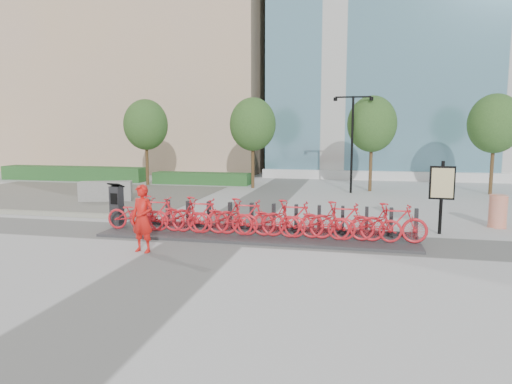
% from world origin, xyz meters
% --- Properties ---
extents(ground, '(120.00, 120.00, 0.00)m').
position_xyz_m(ground, '(0.00, 0.00, 0.00)').
color(ground, beige).
extents(glass_building, '(32.00, 16.00, 24.00)m').
position_xyz_m(glass_building, '(14.00, 26.00, 12.00)').
color(glass_building, '#44737E').
rests_on(glass_building, ground).
extents(gravel_patch, '(14.00, 14.00, 0.00)m').
position_xyz_m(gravel_patch, '(-10.00, 7.00, 0.01)').
color(gravel_patch, '#54534F').
rests_on(gravel_patch, ground).
extents(hedge_a, '(10.00, 1.40, 0.90)m').
position_xyz_m(hedge_a, '(-14.00, 13.50, 0.45)').
color(hedge_a, '#225725').
rests_on(hedge_a, ground).
extents(hedge_b, '(6.00, 1.20, 0.70)m').
position_xyz_m(hedge_b, '(-5.00, 13.20, 0.35)').
color(hedge_b, '#225725').
rests_on(hedge_b, ground).
extents(tree_0, '(2.60, 2.60, 5.10)m').
position_xyz_m(tree_0, '(-8.00, 12.00, 3.59)').
color(tree_0, brown).
rests_on(tree_0, ground).
extents(tree_1, '(2.60, 2.60, 5.10)m').
position_xyz_m(tree_1, '(-1.50, 12.00, 3.59)').
color(tree_1, brown).
rests_on(tree_1, ground).
extents(tree_2, '(2.60, 2.60, 5.10)m').
position_xyz_m(tree_2, '(5.00, 12.00, 3.59)').
color(tree_2, brown).
rests_on(tree_2, ground).
extents(tree_3, '(2.60, 2.60, 5.10)m').
position_xyz_m(tree_3, '(11.00, 12.00, 3.59)').
color(tree_3, brown).
rests_on(tree_3, ground).
extents(streetlamp, '(2.00, 0.20, 5.00)m').
position_xyz_m(streetlamp, '(4.00, 11.00, 3.13)').
color(streetlamp, black).
rests_on(streetlamp, ground).
extents(dock_pad, '(9.60, 2.40, 0.08)m').
position_xyz_m(dock_pad, '(1.30, 0.30, 0.04)').
color(dock_pad, '#39393B').
rests_on(dock_pad, ground).
extents(dock_rail_posts, '(8.74, 0.50, 0.85)m').
position_xyz_m(dock_rail_posts, '(1.72, 0.77, 0.51)').
color(dock_rail_posts, '#262629').
rests_on(dock_rail_posts, dock_pad).
extents(bike_0, '(1.94, 0.68, 1.02)m').
position_xyz_m(bike_0, '(-2.60, -0.05, 0.59)').
color(bike_0, red).
rests_on(bike_0, dock_pad).
extents(bike_1, '(1.88, 0.53, 1.13)m').
position_xyz_m(bike_1, '(-1.88, -0.05, 0.64)').
color(bike_1, red).
rests_on(bike_1, dock_pad).
extents(bike_2, '(1.94, 0.68, 1.02)m').
position_xyz_m(bike_2, '(-1.16, -0.05, 0.59)').
color(bike_2, red).
rests_on(bike_2, dock_pad).
extents(bike_3, '(1.88, 0.53, 1.13)m').
position_xyz_m(bike_3, '(-0.44, -0.05, 0.64)').
color(bike_3, red).
rests_on(bike_3, dock_pad).
extents(bike_4, '(1.94, 0.68, 1.02)m').
position_xyz_m(bike_4, '(0.28, -0.05, 0.59)').
color(bike_4, red).
rests_on(bike_4, dock_pad).
extents(bike_5, '(1.88, 0.53, 1.13)m').
position_xyz_m(bike_5, '(1.00, -0.05, 0.64)').
color(bike_5, red).
rests_on(bike_5, dock_pad).
extents(bike_6, '(1.94, 0.68, 1.02)m').
position_xyz_m(bike_6, '(1.72, -0.05, 0.59)').
color(bike_6, red).
rests_on(bike_6, dock_pad).
extents(bike_7, '(1.88, 0.53, 1.13)m').
position_xyz_m(bike_7, '(2.44, -0.05, 0.64)').
color(bike_7, red).
rests_on(bike_7, dock_pad).
extents(bike_8, '(1.94, 0.68, 1.02)m').
position_xyz_m(bike_8, '(3.16, -0.05, 0.59)').
color(bike_8, red).
rests_on(bike_8, dock_pad).
extents(bike_9, '(1.88, 0.53, 1.13)m').
position_xyz_m(bike_9, '(3.88, -0.05, 0.64)').
color(bike_9, red).
rests_on(bike_9, dock_pad).
extents(bike_10, '(1.94, 0.68, 1.02)m').
position_xyz_m(bike_10, '(4.60, -0.05, 0.59)').
color(bike_10, red).
rests_on(bike_10, dock_pad).
extents(bike_11, '(1.88, 0.53, 1.13)m').
position_xyz_m(bike_11, '(5.32, -0.05, 0.64)').
color(bike_11, red).
rests_on(bike_11, dock_pad).
extents(kiosk, '(0.49, 0.43, 1.43)m').
position_xyz_m(kiosk, '(-3.57, 0.51, 0.77)').
color(kiosk, '#262629').
rests_on(kiosk, dock_pad).
extents(worker_red, '(0.74, 0.56, 1.82)m').
position_xyz_m(worker_red, '(-1.28, -2.23, 0.91)').
color(worker_red, red).
rests_on(worker_red, ground).
extents(construction_barrel, '(0.60, 0.60, 1.11)m').
position_xyz_m(construction_barrel, '(8.93, 3.22, 0.55)').
color(construction_barrel, '#F13F0D').
rests_on(construction_barrel, ground).
extents(jersey_barrier, '(2.43, 1.41, 0.91)m').
position_xyz_m(jersey_barrier, '(-7.08, 5.73, 0.45)').
color(jersey_barrier, '#979797').
rests_on(jersey_barrier, ground).
extents(map_sign, '(0.76, 0.16, 2.30)m').
position_xyz_m(map_sign, '(6.87, 1.76, 1.52)').
color(map_sign, black).
rests_on(map_sign, ground).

